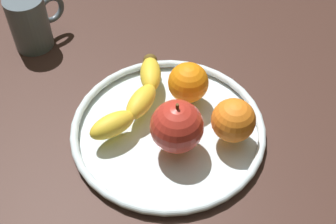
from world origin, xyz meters
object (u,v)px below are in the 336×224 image
orange_back_left (188,83)px  fruit_bowl (168,129)px  apple (177,126)px  ambient_mug (30,22)px  orange_back_right (233,120)px  banana (136,98)px

orange_back_left → fruit_bowl: bearing=-161.0°
apple → ambient_mug: 34.58cm
orange_back_right → orange_back_left: size_ratio=1.02×
fruit_bowl → banana: 6.81cm
apple → orange_back_right: apple is taller
fruit_bowl → orange_back_right: 10.21cm
banana → orange_back_left: 8.26cm
banana → orange_back_right: bearing=-85.4°
fruit_bowl → orange_back_left: orange_back_left is taller
fruit_bowl → ambient_mug: bearing=96.2°
ambient_mug → orange_back_left: bearing=-71.7°
banana → apple: bearing=-113.6°
fruit_bowl → orange_back_left: size_ratio=4.69×
orange_back_left → apple: bearing=-144.7°
orange_back_right → ambient_mug: size_ratio=0.60×
orange_back_left → ambient_mug: bearing=108.3°
banana → apple: 9.74cm
ambient_mug → orange_back_right: bearing=-77.0°
fruit_bowl → orange_back_left: 7.69cm
orange_back_right → orange_back_left: (0.64, 9.66, -0.06)cm
orange_back_right → orange_back_left: 9.68cm
orange_back_right → ambient_mug: (-8.98, 38.81, -0.06)cm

